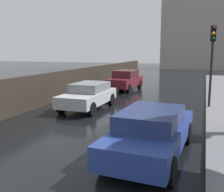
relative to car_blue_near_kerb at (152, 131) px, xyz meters
name	(u,v)px	position (x,y,z in m)	size (l,w,h in m)	color
car_blue_near_kerb	(152,131)	(0.00, 0.00, 0.00)	(1.98, 4.59, 1.36)	navy
car_maroon_mid_road	(125,80)	(-4.34, 12.10, 0.04)	(1.95, 3.93, 1.48)	maroon
car_silver_far_ahead	(88,95)	(-4.22, 5.13, -0.02)	(1.80, 3.94, 1.32)	#B2B5BA
traffic_light	(212,51)	(1.57, 7.05, 2.20)	(0.26, 0.39, 3.99)	black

